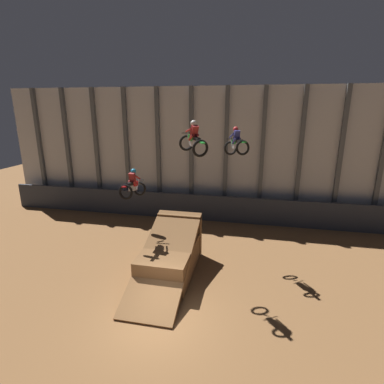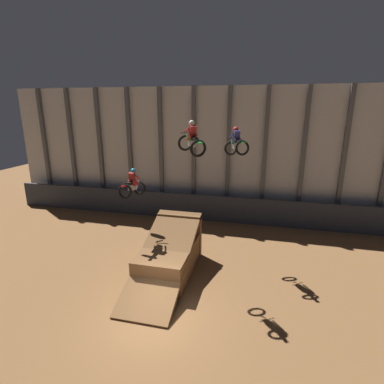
% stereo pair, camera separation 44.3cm
% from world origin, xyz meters
% --- Properties ---
extents(ground_plane, '(60.00, 60.00, 0.00)m').
position_xyz_m(ground_plane, '(0.00, 0.00, 0.00)').
color(ground_plane, brown).
extents(arena_back_wall, '(32.00, 0.40, 9.48)m').
position_xyz_m(arena_back_wall, '(0.00, 12.19, 4.74)').
color(arena_back_wall, silver).
rests_on(arena_back_wall, ground_plane).
extents(lower_barrier, '(31.36, 0.20, 1.91)m').
position_xyz_m(lower_barrier, '(0.00, 11.12, 0.96)').
color(lower_barrier, '#2D333D').
rests_on(lower_barrier, ground_plane).
extents(dirt_ramp, '(2.40, 6.17, 2.60)m').
position_xyz_m(dirt_ramp, '(-0.53, 3.78, 0.87)').
color(dirt_ramp, brown).
rests_on(dirt_ramp, ground_plane).
extents(rider_bike_left_air, '(0.88, 1.77, 1.54)m').
position_xyz_m(rider_bike_left_air, '(-2.50, 4.03, 4.31)').
color(rider_bike_left_air, black).
extents(rider_bike_center_air, '(1.52, 1.68, 1.49)m').
position_xyz_m(rider_bike_center_air, '(0.71, 3.32, 6.68)').
color(rider_bike_center_air, black).
extents(rider_bike_right_air, '(1.43, 1.75, 1.54)m').
position_xyz_m(rider_bike_right_air, '(2.37, 5.97, 6.28)').
color(rider_bike_right_air, black).
extents(traffic_cone_near_ramp, '(0.36, 0.36, 0.58)m').
position_xyz_m(traffic_cone_near_ramp, '(-1.70, 6.84, 0.28)').
color(traffic_cone_near_ramp, black).
rests_on(traffic_cone_near_ramp, ground_plane).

